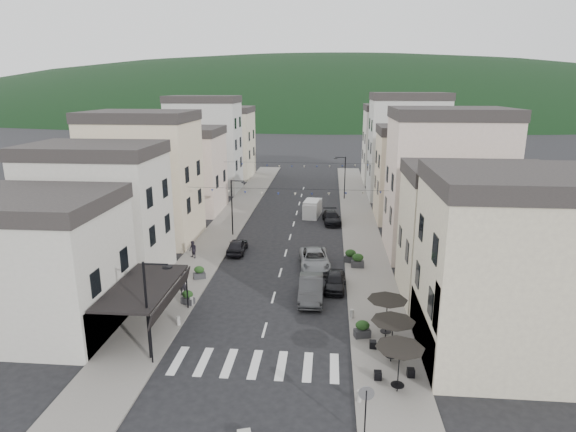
# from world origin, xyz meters

# --- Properties ---
(ground) EXTENTS (700.00, 700.00, 0.00)m
(ground) POSITION_xyz_m (0.00, 0.00, 0.00)
(ground) COLOR black
(ground) RESTS_ON ground
(sidewalk_left) EXTENTS (4.00, 76.00, 0.12)m
(sidewalk_left) POSITION_xyz_m (-7.50, 32.00, 0.06)
(sidewalk_left) COLOR slate
(sidewalk_left) RESTS_ON ground
(sidewalk_right) EXTENTS (4.00, 76.00, 0.12)m
(sidewalk_right) POSITION_xyz_m (7.50, 32.00, 0.06)
(sidewalk_right) COLOR slate
(sidewalk_right) RESTS_ON ground
(hill_backdrop) EXTENTS (640.00, 360.00, 70.00)m
(hill_backdrop) POSITION_xyz_m (0.00, 300.00, 0.00)
(hill_backdrop) COLOR black
(hill_backdrop) RESTS_ON ground
(boutique_building) EXTENTS (12.00, 8.00, 8.00)m
(boutique_building) POSITION_xyz_m (-15.50, 5.00, 4.00)
(boutique_building) COLOR #B8B5A9
(boutique_building) RESTS_ON ground
(bistro_building) EXTENTS (10.00, 8.00, 10.00)m
(bistro_building) POSITION_xyz_m (14.50, 4.00, 5.00)
(bistro_building) COLOR #B5A890
(bistro_building) RESTS_ON ground
(boutique_awning) EXTENTS (3.77, 7.50, 3.28)m
(boutique_awning) POSITION_xyz_m (-7.25, 5.00, 3.11)
(boutique_awning) COLOR black
(boutique_awning) RESTS_ON ground
(buildings_row_left) EXTENTS (10.20, 54.16, 14.00)m
(buildings_row_left) POSITION_xyz_m (-14.50, 37.75, 6.12)
(buildings_row_left) COLOR #B8B5A9
(buildings_row_left) RESTS_ON ground
(buildings_row_right) EXTENTS (10.20, 54.16, 14.50)m
(buildings_row_right) POSITION_xyz_m (14.50, 36.59, 6.32)
(buildings_row_right) COLOR #B5A890
(buildings_row_right) RESTS_ON ground
(cafe_terrace) EXTENTS (2.50, 8.10, 2.53)m
(cafe_terrace) POSITION_xyz_m (7.70, 2.80, 2.36)
(cafe_terrace) COLOR black
(cafe_terrace) RESTS_ON ground
(streetlamp_left_near) EXTENTS (1.70, 0.56, 6.00)m
(streetlamp_left_near) POSITION_xyz_m (-5.82, 2.00, 3.70)
(streetlamp_left_near) COLOR black
(streetlamp_left_near) RESTS_ON ground
(streetlamp_left_far) EXTENTS (1.70, 0.56, 6.00)m
(streetlamp_left_far) POSITION_xyz_m (-5.82, 26.00, 3.70)
(streetlamp_left_far) COLOR black
(streetlamp_left_far) RESTS_ON ground
(streetlamp_right_far) EXTENTS (1.70, 0.56, 6.00)m
(streetlamp_right_far) POSITION_xyz_m (5.82, 44.00, 3.70)
(streetlamp_right_far) COLOR black
(streetlamp_right_far) RESTS_ON ground
(traffic_sign) EXTENTS (0.70, 0.07, 2.70)m
(traffic_sign) POSITION_xyz_m (5.80, -3.50, 1.93)
(traffic_sign) COLOR black
(traffic_sign) RESTS_ON ground
(bollards) EXTENTS (11.66, 10.26, 0.60)m
(bollards) POSITION_xyz_m (0.00, 5.50, 0.42)
(bollards) COLOR gray
(bollards) RESTS_ON ground
(bunting_near) EXTENTS (19.00, 0.28, 0.62)m
(bunting_near) POSITION_xyz_m (0.00, 22.00, 5.65)
(bunting_near) COLOR black
(bunting_near) RESTS_ON ground
(bunting_far) EXTENTS (19.00, 0.28, 0.62)m
(bunting_far) POSITION_xyz_m (0.00, 38.00, 5.65)
(bunting_far) COLOR black
(bunting_far) RESTS_ON ground
(parked_car_a) EXTENTS (1.80, 3.98, 1.33)m
(parked_car_a) POSITION_xyz_m (4.60, 13.01, 0.66)
(parked_car_a) COLOR black
(parked_car_a) RESTS_ON ground
(parked_car_b) EXTENTS (1.82, 5.04, 1.65)m
(parked_car_b) POSITION_xyz_m (2.80, 10.99, 0.83)
(parked_car_b) COLOR #353537
(parked_car_b) RESTS_ON ground
(parked_car_c) EXTENTS (3.11, 5.71, 1.52)m
(parked_car_c) POSITION_xyz_m (2.84, 17.49, 0.76)
(parked_car_c) COLOR gray
(parked_car_c) RESTS_ON ground
(parked_car_d) EXTENTS (2.38, 4.83, 1.35)m
(parked_car_d) POSITION_xyz_m (4.34, 31.70, 0.68)
(parked_car_d) COLOR black
(parked_car_d) RESTS_ON ground
(parked_car_e) EXTENTS (1.67, 4.03, 1.37)m
(parked_car_e) POSITION_xyz_m (-4.60, 20.69, 0.68)
(parked_car_e) COLOR black
(parked_car_e) RESTS_ON ground
(delivery_van) EXTENTS (2.25, 4.51, 2.07)m
(delivery_van) POSITION_xyz_m (1.99, 34.66, 1.02)
(delivery_van) COLOR #BABABC
(delivery_van) RESTS_ON ground
(pedestrian_a) EXTENTS (0.66, 0.46, 1.74)m
(pedestrian_a) POSITION_xyz_m (-6.76, 10.64, 0.99)
(pedestrian_a) COLOR black
(pedestrian_a) RESTS_ON sidewalk_left
(pedestrian_b) EXTENTS (0.99, 0.96, 1.60)m
(pedestrian_b) POSITION_xyz_m (-8.27, 18.58, 0.92)
(pedestrian_b) COLOR black
(pedestrian_b) RESTS_ON sidewalk_left
(planter_la) EXTENTS (1.04, 0.79, 1.03)m
(planter_la) POSITION_xyz_m (-6.00, 9.17, 0.62)
(planter_la) COLOR #333235
(planter_la) RESTS_ON sidewalk_left
(planter_lb) EXTENTS (1.09, 0.87, 1.07)m
(planter_lb) POSITION_xyz_m (-6.42, 13.87, 0.64)
(planter_lb) COLOR #323235
(planter_lb) RESTS_ON sidewalk_left
(planter_ra) EXTENTS (1.11, 0.80, 1.12)m
(planter_ra) POSITION_xyz_m (6.24, 5.46, 0.66)
(planter_ra) COLOR #2D2C2F
(planter_ra) RESTS_ON sidewalk_right
(planter_rb) EXTENTS (1.11, 0.62, 1.23)m
(planter_rb) POSITION_xyz_m (6.58, 17.58, 0.72)
(planter_rb) COLOR #303032
(planter_rb) RESTS_ON sidewalk_right
(planter_rc) EXTENTS (1.22, 0.95, 1.21)m
(planter_rc) POSITION_xyz_m (6.00, 18.70, 0.71)
(planter_rc) COLOR #2B2B2D
(planter_rc) RESTS_ON sidewalk_right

